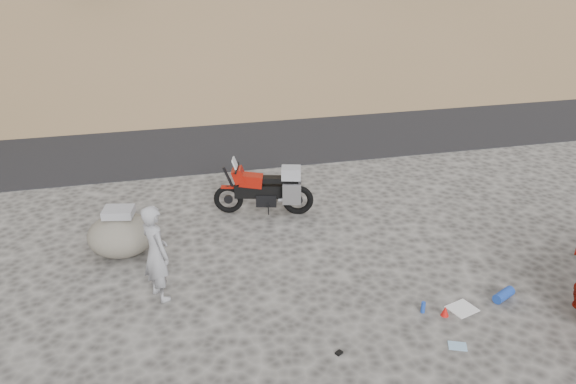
{
  "coord_description": "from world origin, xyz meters",
  "views": [
    {
      "loc": [
        -2.23,
        -8.25,
        5.67
      ],
      "look_at": [
        0.18,
        1.74,
        1.0
      ],
      "focal_mm": 35.0,
      "sensor_mm": 36.0,
      "label": 1
    }
  ],
  "objects": [
    {
      "name": "gear_glove_b",
      "position": [
        0.06,
        -1.98,
        0.02
      ],
      "size": [
        0.13,
        0.12,
        0.03
      ],
      "primitive_type": "cube",
      "rotation": [
        0.0,
        0.0,
        0.55
      ],
      "color": "black",
      "rests_on": "ground"
    },
    {
      "name": "gear_blue_cloth",
      "position": [
        1.87,
        -2.25,
        0.01
      ],
      "size": [
        0.33,
        0.29,
        0.01
      ],
      "primitive_type": "cube",
      "rotation": [
        0.0,
        0.0,
        -0.4
      ],
      "color": "#8BB4D7",
      "rests_on": "ground"
    },
    {
      "name": "ground",
      "position": [
        0.0,
        0.0,
        0.0
      ],
      "size": [
        140.0,
        140.0,
        0.0
      ],
      "primitive_type": "plane",
      "color": "#3C3A38",
      "rests_on": "ground"
    },
    {
      "name": "gear_blue_mat",
      "position": [
        3.25,
        -1.32,
        0.09
      ],
      "size": [
        0.47,
        0.35,
        0.18
      ],
      "primitive_type": "cylinder",
      "rotation": [
        0.0,
        1.57,
        0.46
      ],
      "color": "#1C41A9",
      "rests_on": "ground"
    },
    {
      "name": "boulder",
      "position": [
        -3.13,
        1.78,
        0.44
      ],
      "size": [
        1.62,
        1.52,
        1.02
      ],
      "rotation": [
        0.0,
        0.0,
        -0.41
      ],
      "color": "#524E46",
      "rests_on": "ground"
    },
    {
      "name": "road",
      "position": [
        0.0,
        9.0,
        0.0
      ],
      "size": [
        120.0,
        7.0,
        0.05
      ],
      "primitive_type": "cube",
      "color": "black",
      "rests_on": "ground"
    },
    {
      "name": "gear_white_cloth",
      "position": [
        2.42,
        -1.41,
        0.01
      ],
      "size": [
        0.53,
        0.5,
        0.01
      ],
      "primitive_type": "cube",
      "rotation": [
        0.0,
        0.0,
        0.29
      ],
      "color": "white",
      "rests_on": "ground"
    },
    {
      "name": "motorcycle",
      "position": [
        -0.01,
        2.88,
        0.57
      ],
      "size": [
        2.19,
        0.98,
        1.33
      ],
      "rotation": [
        0.0,
        0.0,
        -0.26
      ],
      "color": "black",
      "rests_on": "ground"
    },
    {
      "name": "man",
      "position": [
        -2.48,
        0.15,
        0.0
      ],
      "size": [
        0.66,
        0.76,
        1.74
      ],
      "primitive_type": "imported",
      "rotation": [
        0.0,
        0.0,
        2.06
      ],
      "color": "gray",
      "rests_on": "ground"
    },
    {
      "name": "gear_funnel",
      "position": [
        2.05,
        -1.5,
        0.09
      ],
      "size": [
        0.16,
        0.16,
        0.18
      ],
      "primitive_type": "cone",
      "rotation": [
        0.0,
        0.0,
        0.23
      ],
      "color": "red",
      "rests_on": "ground"
    },
    {
      "name": "gear_bottle",
      "position": [
        1.74,
        -1.33,
        0.1
      ],
      "size": [
        0.08,
        0.08,
        0.2
      ],
      "primitive_type": "cylinder",
      "rotation": [
        0.0,
        0.0,
        0.18
      ],
      "color": "#1C41A9",
      "rests_on": "ground"
    }
  ]
}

